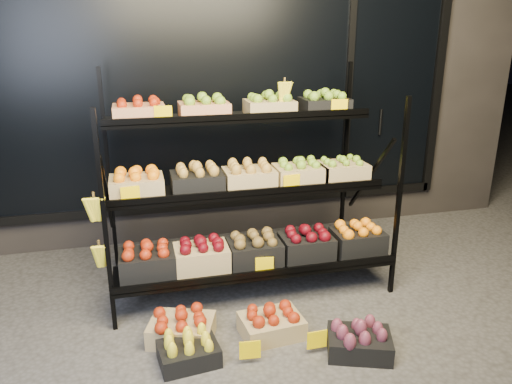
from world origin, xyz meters
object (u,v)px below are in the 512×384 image
object	(u,v)px
floor_crate_midleft	(189,350)
floor_crate_midright	(271,323)
display_rack	(247,188)
floor_crate_left	(182,327)

from	to	relation	value
floor_crate_midleft	floor_crate_midright	xyz separation A→B (m)	(0.56, 0.15, 0.01)
floor_crate_midleft	floor_crate_midright	size ratio (longest dim) A/B	0.91
display_rack	floor_crate_left	bearing A→B (deg)	-132.12
floor_crate_midright	floor_crate_midleft	bearing A→B (deg)	-170.46
floor_crate_midleft	display_rack	bearing A→B (deg)	50.55
display_rack	floor_crate_midleft	bearing A→B (deg)	-122.55
floor_crate_left	floor_crate_midleft	distance (m)	0.25
floor_crate_left	floor_crate_midright	xyz separation A→B (m)	(0.58, -0.09, -0.00)
display_rack	floor_crate_midleft	distance (m)	1.27
display_rack	floor_crate_midright	distance (m)	1.02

